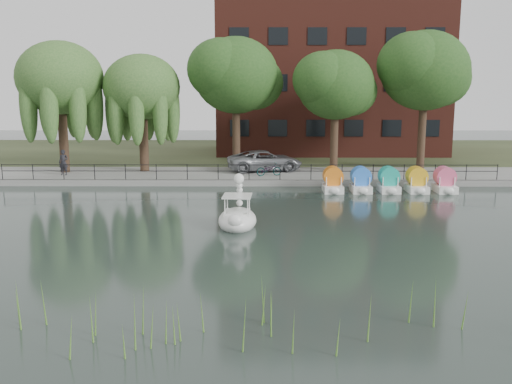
{
  "coord_description": "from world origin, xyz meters",
  "views": [
    {
      "loc": [
        0.65,
        -23.12,
        6.36
      ],
      "look_at": [
        0.5,
        4.0,
        1.3
      ],
      "focal_mm": 40.0,
      "sensor_mm": 36.0,
      "label": 1
    }
  ],
  "objects_px": {
    "minivan": "(265,159)",
    "bicycle": "(269,168)",
    "pedestrian": "(63,161)",
    "swan_boat": "(238,216)"
  },
  "relations": [
    {
      "from": "minivan",
      "to": "bicycle",
      "type": "bearing_deg",
      "value": 173.11
    },
    {
      "from": "swan_boat",
      "to": "pedestrian",
      "type": "bearing_deg",
      "value": 136.55
    },
    {
      "from": "bicycle",
      "to": "minivan",
      "type": "bearing_deg",
      "value": -9.75
    },
    {
      "from": "minivan",
      "to": "pedestrian",
      "type": "xyz_separation_m",
      "value": [
        -13.67,
        -1.98,
        0.15
      ]
    },
    {
      "from": "pedestrian",
      "to": "minivan",
      "type": "bearing_deg",
      "value": 11.55
    },
    {
      "from": "bicycle",
      "to": "swan_boat",
      "type": "relative_size",
      "value": 0.59
    },
    {
      "from": "minivan",
      "to": "pedestrian",
      "type": "relative_size",
      "value": 3.06
    },
    {
      "from": "minivan",
      "to": "bicycle",
      "type": "distance_m",
      "value": 2.26
    },
    {
      "from": "minivan",
      "to": "swan_boat",
      "type": "height_order",
      "value": "swan_boat"
    },
    {
      "from": "bicycle",
      "to": "swan_boat",
      "type": "xyz_separation_m",
      "value": [
        -1.64,
        -12.52,
        -0.39
      ]
    }
  ]
}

